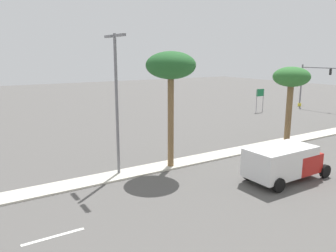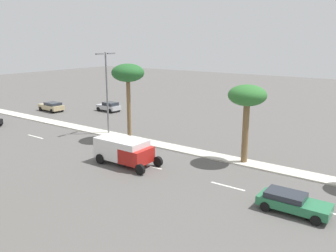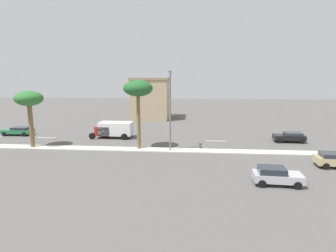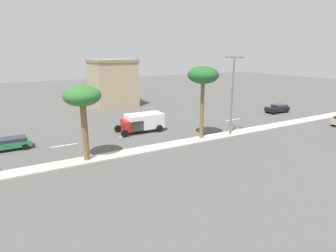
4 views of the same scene
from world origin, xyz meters
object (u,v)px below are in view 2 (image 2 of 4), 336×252
Objects in this scene: palm_tree_outboard at (247,98)px; sedan_silver_rear at (109,106)px; street_lamp_right at (107,86)px; box_truck at (125,150)px; sedan_tan_far at (51,106)px; sedan_green_center at (292,202)px; palm_tree_rear at (128,75)px.

sedan_silver_rear is at bearing 69.67° from palm_tree_outboard.
street_lamp_right is at bearing 89.12° from palm_tree_outboard.
palm_tree_outboard is at bearing -52.50° from box_truck.
sedan_silver_rear is at bearing 48.19° from box_truck.
sedan_tan_far reaches higher than sedan_green_center.
palm_tree_rear reaches higher than sedan_tan_far.
sedan_tan_far is (4.82, 34.14, -5.13)m from palm_tree_outboard.
sedan_tan_far is at bearing 73.72° from sedan_green_center.
palm_tree_outboard is at bearing -98.03° from sedan_tan_far.
box_truck is at bearing -131.81° from sedan_silver_rear.
palm_tree_outboard is 13.48m from palm_tree_rear.
box_truck is (-16.40, -18.33, 0.50)m from sedan_silver_rear.
sedan_silver_rear is at bearing 52.45° from palm_tree_rear.
sedan_silver_rear is (10.28, 13.37, -6.44)m from palm_tree_rear.
street_lamp_right reaches higher than box_truck.
palm_tree_outboard is at bearing -110.33° from sedan_silver_rear.
palm_tree_outboard is 17.27m from street_lamp_right.
box_truck is at bearing -127.37° from street_lamp_right.
sedan_green_center is (-7.27, -23.62, -4.92)m from street_lamp_right.
street_lamp_right is 2.07× the size of sedan_tan_far.
palm_tree_outboard is 1.18× the size of box_truck.
sedan_silver_rear is 0.88× the size of sedan_green_center.
box_truck is (0.53, 14.80, 0.58)m from sedan_green_center.
palm_tree_outboard reaches higher than box_truck.
palm_tree_rear is 1.83× the size of sedan_tan_far.
sedan_green_center is at bearing -108.61° from palm_tree_rear.
palm_tree_outboard reaches higher than sedan_silver_rear.
palm_tree_rear is 9.87m from box_truck.
street_lamp_right reaches higher than palm_tree_rear.
sedan_green_center is at bearing -106.28° from sedan_tan_far.
palm_tree_outboard is 1.56× the size of sedan_green_center.
sedan_silver_rear is at bearing -55.27° from sedan_tan_far.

